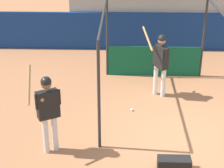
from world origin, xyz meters
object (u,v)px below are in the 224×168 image
player_batter (160,59)px  baseball (132,110)px  equipment_bag (174,164)px  player_waiting (48,107)px

player_batter → baseball: player_batter is taller
player_batter → baseball: size_ratio=26.66×
player_batter → equipment_bag: 3.60m
player_batter → baseball: bearing=110.8°
equipment_bag → baseball: equipment_bag is taller
player_waiting → equipment_bag: size_ratio=3.00×
player_waiting → player_batter: bearing=-161.2°
player_batter → equipment_bag: size_ratio=2.82×
player_waiting → baseball: (1.87, 1.90, -1.09)m
player_waiting → baseball: 2.88m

